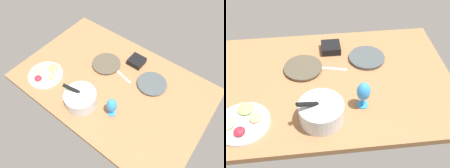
{
  "view_description": "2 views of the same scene",
  "coord_description": "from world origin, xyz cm",
  "views": [
    {
      "loc": [
        -63.3,
        81.83,
        139.97
      ],
      "look_at": [
        -3.24,
        4.5,
        5.29
      ],
      "focal_mm": 32.68,
      "sensor_mm": 36.0,
      "label": 1
    },
    {
      "loc": [
        8.72,
        128.88,
        124.17
      ],
      "look_at": [
        -4.64,
        9.29,
        5.29
      ],
      "focal_mm": 44.52,
      "sensor_mm": 36.0,
      "label": 2
    }
  ],
  "objects": [
    {
      "name": "square_bowl_black",
      "position": [
        -3.97,
        -31.02,
        2.93
      ],
      "size": [
        13.33,
        13.33,
        5.26
      ],
      "color": "black",
      "rests_on": "ground_plane"
    },
    {
      "name": "fruit_platter",
      "position": [
        50.71,
        29.43,
        1.54
      ],
      "size": [
        29.77,
        29.77,
        5.26
      ],
      "color": "silver",
      "rests_on": "ground_plane"
    },
    {
      "name": "hurricane_glass_blue",
      "position": [
        -17.61,
        23.25,
        10.9
      ],
      "size": [
        8.0,
        8.0,
        17.63
      ],
      "color": "#2E84D8",
      "rests_on": "ground_plane"
    },
    {
      "name": "mixing_bowl",
      "position": [
        7.0,
        30.77,
        6.53
      ],
      "size": [
        25.68,
        25.06,
        18.48
      ],
      "color": "silver",
      "rests_on": "ground_plane"
    },
    {
      "name": "dinner_plate_left",
      "position": [
        -27.9,
        -18.52,
        1.22
      ],
      "size": [
        24.88,
        24.88,
        2.34
      ],
      "color": "silver",
      "rests_on": "ground_plane"
    },
    {
      "name": "dinner_plate_right",
      "position": [
        16.49,
        -12.54,
        1.22
      ],
      "size": [
        25.67,
        25.67,
        2.34
      ],
      "color": "beige",
      "rests_on": "ground_plane"
    },
    {
      "name": "fork_by_right_plate",
      "position": [
        -3.8,
        -10.83,
        0.3
      ],
      "size": [
        17.95,
        5.75,
        0.6
      ],
      "primitive_type": "cube",
      "rotation": [
        0.0,
        0.0,
        -0.22
      ],
      "color": "silver",
      "rests_on": "ground_plane"
    },
    {
      "name": "ground_plane",
      "position": [
        0.0,
        0.0,
        -2.0
      ],
      "size": [
        160.0,
        104.0,
        4.0
      ],
      "primitive_type": "cube",
      "color": "#8C603D"
    }
  ]
}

